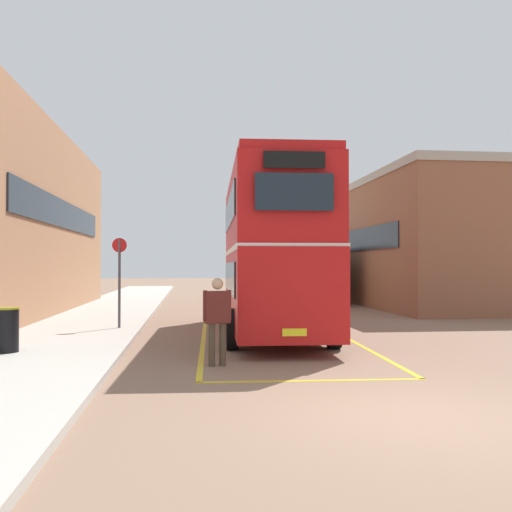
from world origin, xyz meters
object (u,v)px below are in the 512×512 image
object	(u,v)px
bus_stop_sign	(119,274)
double_decker_bus	(271,249)
litter_bin	(6,330)
pedestrian_boarding	(217,314)
single_deck_bus	(304,272)

from	to	relation	value
bus_stop_sign	double_decker_bus	bearing A→B (deg)	-12.23
litter_bin	bus_stop_sign	distance (m)	5.25
double_decker_bus	pedestrian_boarding	size ratio (longest dim) A/B	5.63
single_deck_bus	litter_bin	world-z (taller)	single_deck_bus
double_decker_bus	bus_stop_sign	xyz separation A→B (m)	(-4.51, 0.98, -0.73)
litter_bin	double_decker_bus	bearing A→B (deg)	30.77
pedestrian_boarding	bus_stop_sign	xyz separation A→B (m)	(-2.69, 6.22, 0.73)
bus_stop_sign	single_deck_bus	bearing A→B (deg)	58.92
single_deck_bus	litter_bin	xyz separation A→B (m)	(-10.36, -18.88, -1.01)
double_decker_bus	bus_stop_sign	bearing A→B (deg)	167.77
double_decker_bus	pedestrian_boarding	distance (m)	5.74
double_decker_bus	single_deck_bus	xyz separation A→B (m)	(3.99, 15.09, -0.87)
single_deck_bus	pedestrian_boarding	size ratio (longest dim) A/B	5.25
double_decker_bus	litter_bin	xyz separation A→B (m)	(-6.37, -3.79, -1.88)
double_decker_bus	pedestrian_boarding	world-z (taller)	double_decker_bus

